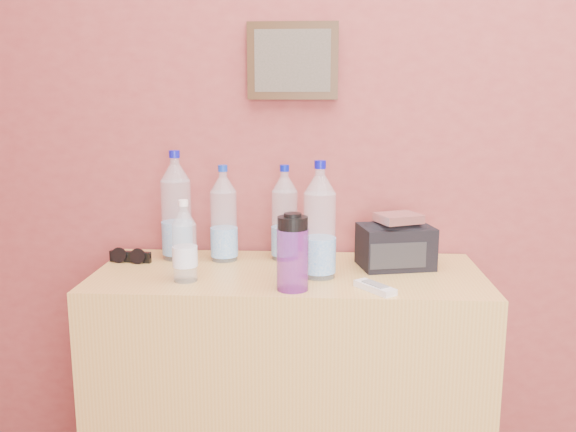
% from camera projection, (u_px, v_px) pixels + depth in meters
% --- Properties ---
extents(picture_frame, '(0.30, 0.03, 0.25)m').
position_uv_depth(picture_frame, '(293.00, 61.00, 2.01)').
color(picture_frame, '#382311').
rests_on(picture_frame, room_shell).
extents(dresser, '(1.20, 0.50, 0.75)m').
position_uv_depth(dresser, '(288.00, 383.00, 1.97)').
color(dresser, '#AA7A51').
rests_on(dresser, ground).
extents(pet_large_a, '(0.10, 0.10, 0.36)m').
position_uv_depth(pet_large_a, '(176.00, 211.00, 2.02)').
color(pet_large_a, silver).
rests_on(pet_large_a, dresser).
extents(pet_large_b, '(0.09, 0.09, 0.32)m').
position_uv_depth(pet_large_b, '(224.00, 219.00, 2.00)').
color(pet_large_b, silver).
rests_on(pet_large_b, dresser).
extents(pet_large_c, '(0.09, 0.09, 0.32)m').
position_uv_depth(pet_large_c, '(285.00, 218.00, 2.02)').
color(pet_large_c, silver).
rests_on(pet_large_c, dresser).
extents(pet_large_d, '(0.10, 0.10, 0.35)m').
position_uv_depth(pet_large_d, '(320.00, 226.00, 1.81)').
color(pet_large_d, silver).
rests_on(pet_large_d, dresser).
extents(pet_small, '(0.07, 0.07, 0.24)m').
position_uv_depth(pet_small, '(185.00, 246.00, 1.78)').
color(pet_small, white).
rests_on(pet_small, dresser).
extents(nalgene_bottle, '(0.09, 0.09, 0.22)m').
position_uv_depth(nalgene_bottle, '(293.00, 252.00, 1.70)').
color(nalgene_bottle, '#762696').
rests_on(nalgene_bottle, dresser).
extents(sunglasses, '(0.15, 0.07, 0.04)m').
position_uv_depth(sunglasses, '(130.00, 257.00, 2.00)').
color(sunglasses, black).
rests_on(sunglasses, dresser).
extents(ac_remote, '(0.12, 0.13, 0.02)m').
position_uv_depth(ac_remote, '(375.00, 288.00, 1.70)').
color(ac_remote, silver).
rests_on(ac_remote, dresser).
extents(toiletry_bag, '(0.25, 0.21, 0.15)m').
position_uv_depth(toiletry_bag, '(395.00, 244.00, 1.93)').
color(toiletry_bag, black).
rests_on(toiletry_bag, dresser).
extents(foil_packet, '(0.16, 0.15, 0.03)m').
position_uv_depth(foil_packet, '(398.00, 218.00, 1.89)').
color(foil_packet, silver).
rests_on(foil_packet, toiletry_bag).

